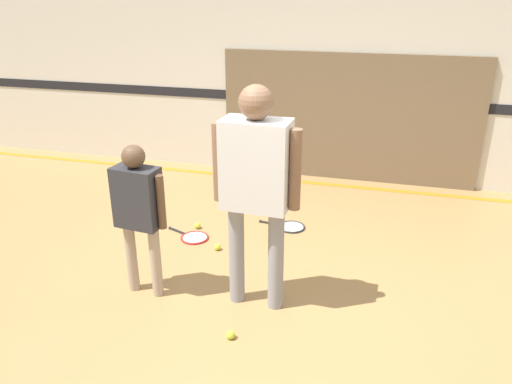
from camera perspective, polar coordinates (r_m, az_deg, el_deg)
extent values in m
plane|color=#A87F4C|center=(4.05, 1.05, -13.13)|extent=(16.00, 16.00, 0.00)
cube|color=silver|center=(6.42, 8.21, 15.47)|extent=(16.00, 0.06, 3.20)
cube|color=black|center=(6.48, 7.89, 10.38)|extent=(16.00, 0.01, 0.12)
cube|color=#756047|center=(6.47, 10.49, 8.26)|extent=(3.23, 0.05, 1.62)
cube|color=orange|center=(6.49, 7.06, 1.00)|extent=(14.40, 0.10, 0.01)
cylinder|color=gray|center=(3.94, -2.23, -7.04)|extent=(0.12, 0.12, 0.84)
cylinder|color=gray|center=(3.86, 2.28, -7.73)|extent=(0.12, 0.12, 0.84)
cube|color=silver|center=(3.58, 0.00, 3.10)|extent=(0.50, 0.29, 0.66)
sphere|color=brown|center=(3.46, 0.00, 10.22)|extent=(0.24, 0.24, 0.24)
cylinder|color=brown|center=(3.67, -4.31, 3.40)|extent=(0.09, 0.09, 0.59)
cylinder|color=brown|center=(3.51, 4.50, 2.50)|extent=(0.09, 0.09, 0.59)
cylinder|color=tan|center=(4.25, -14.05, -7.18)|extent=(0.09, 0.09, 0.61)
cylinder|color=tan|center=(4.13, -11.38, -7.85)|extent=(0.09, 0.09, 0.61)
cube|color=#2D2D33|center=(3.95, -13.40, -0.60)|extent=(0.38, 0.24, 0.48)
sphere|color=brown|center=(3.83, -13.84, 3.96)|extent=(0.18, 0.18, 0.18)
cylinder|color=brown|center=(4.07, -15.84, -0.25)|extent=(0.06, 0.06, 0.43)
cylinder|color=brown|center=(3.84, -10.81, -1.15)|extent=(0.06, 0.06, 0.43)
torus|color=red|center=(5.09, -7.02, -5.19)|extent=(0.37, 0.37, 0.02)
cylinder|color=silver|center=(5.09, -7.02, -5.19)|extent=(0.24, 0.24, 0.01)
cylinder|color=black|center=(5.25, -8.96, -4.42)|extent=(0.22, 0.11, 0.02)
sphere|color=black|center=(5.32, -9.81, -4.07)|extent=(0.03, 0.03, 0.03)
torus|color=#28282D|center=(5.28, 4.11, -3.99)|extent=(0.32, 0.32, 0.02)
cylinder|color=silver|center=(5.28, 4.11, -3.99)|extent=(0.24, 0.24, 0.01)
cylinder|color=black|center=(5.35, 1.62, -3.57)|extent=(0.22, 0.05, 0.02)
sphere|color=black|center=(5.39, 0.51, -3.37)|extent=(0.03, 0.03, 0.03)
sphere|color=#CCE038|center=(3.74, -2.94, -15.98)|extent=(0.07, 0.07, 0.07)
sphere|color=#CCE038|center=(5.28, -6.70, -3.82)|extent=(0.07, 0.07, 0.07)
sphere|color=#CCE038|center=(4.85, -4.44, -6.27)|extent=(0.07, 0.07, 0.07)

